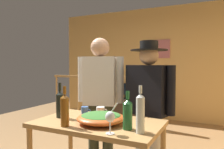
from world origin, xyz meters
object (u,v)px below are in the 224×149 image
at_px(salad_bowl, 101,117).
at_px(wine_bottle_dark, 60,104).
at_px(wine_bottle_amber, 65,110).
at_px(framed_picture, 160,49).
at_px(flat_screen_tv, 125,89).
at_px(wine_bottle_green, 128,114).
at_px(person_standing_left, 101,93).
at_px(tv_console, 125,108).
at_px(person_standing_right, 149,99).
at_px(stair_railing, 120,93).
at_px(wine_bottle_clear, 140,113).
at_px(mug_white, 101,111).
at_px(mug_blue, 85,112).
at_px(serving_table, 98,132).
at_px(wine_glass, 110,118).

xyz_separation_m(salad_bowl, wine_bottle_dark, (-0.47, 0.01, 0.09)).
bearing_deg(wine_bottle_amber, framed_picture, 91.56).
height_order(flat_screen_tv, wine_bottle_green, wine_bottle_green).
height_order(salad_bowl, person_standing_left, person_standing_left).
distance_m(framed_picture, tv_console, 1.67).
distance_m(framed_picture, person_standing_right, 3.03).
height_order(stair_railing, wine_bottle_amber, wine_bottle_amber).
relative_size(wine_bottle_clear, wine_bottle_green, 1.17).
height_order(framed_picture, mug_white, framed_picture).
xyz_separation_m(wine_bottle_green, person_standing_left, (-0.64, 0.71, 0.05)).
bearing_deg(wine_bottle_clear, wine_bottle_amber, -170.85).
distance_m(stair_railing, wine_bottle_amber, 2.99).
relative_size(tv_console, wine_bottle_clear, 2.46).
relative_size(wine_bottle_clear, mug_white, 2.96).
height_order(wine_bottle_dark, mug_white, wine_bottle_dark).
relative_size(salad_bowl, wine_bottle_clear, 1.18).
xyz_separation_m(wine_bottle_amber, person_standing_left, (-0.13, 0.86, 0.03)).
relative_size(stair_railing, wine_bottle_green, 8.63).
relative_size(stair_railing, tv_console, 2.99).
bearing_deg(person_standing_right, person_standing_left, 15.01).
bearing_deg(mug_blue, wine_bottle_dark, -147.85).
distance_m(wine_bottle_dark, mug_white, 0.42).
distance_m(wine_bottle_clear, person_standing_left, 1.08).
bearing_deg(mug_white, flat_screen_tv, 108.05).
bearing_deg(salad_bowl, mug_white, 119.43).
bearing_deg(stair_railing, framed_picture, 52.33).
distance_m(serving_table, mug_blue, 0.27).
distance_m(framed_picture, mug_white, 3.37).
xyz_separation_m(tv_console, wine_bottle_clear, (1.51, -3.34, 0.71)).
xyz_separation_m(tv_console, salad_bowl, (1.11, -3.23, 0.61)).
xyz_separation_m(framed_picture, wine_bottle_dark, (-0.13, -3.51, -0.75)).
relative_size(wine_bottle_dark, mug_blue, 3.21).
bearing_deg(mug_white, mug_blue, -131.10).
bearing_deg(mug_blue, framed_picture, 91.23).
bearing_deg(mug_white, framed_picture, 93.20).
height_order(person_standing_left, person_standing_right, person_standing_left).
height_order(serving_table, wine_bottle_green, wine_bottle_green).
height_order(framed_picture, person_standing_left, framed_picture).
bearing_deg(wine_bottle_clear, person_standing_left, 135.28).
bearing_deg(wine_bottle_dark, wine_bottle_green, -5.77).
bearing_deg(person_standing_right, mug_blue, 59.74).
bearing_deg(wine_bottle_amber, tv_console, 104.26).
distance_m(serving_table, wine_bottle_clear, 0.55).
bearing_deg(wine_glass, tv_console, 110.77).
distance_m(serving_table, wine_bottle_dark, 0.47).
relative_size(tv_console, wine_bottle_dark, 2.61).
relative_size(wine_bottle_dark, person_standing_right, 0.22).
xyz_separation_m(flat_screen_tv, person_standing_left, (0.75, -2.56, 0.26)).
distance_m(salad_bowl, person_standing_left, 0.75).
distance_m(salad_bowl, wine_bottle_clear, 0.43).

